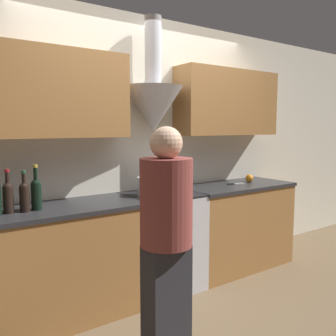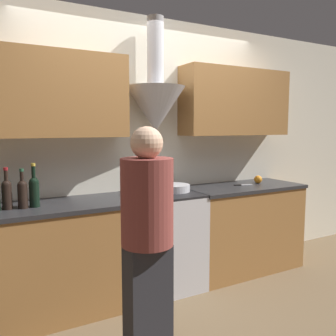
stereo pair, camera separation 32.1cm
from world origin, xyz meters
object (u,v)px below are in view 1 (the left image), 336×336
at_px(stock_pot, 149,186).
at_px(orange_fruit, 249,178).
at_px(wine_bottle_3, 24,195).
at_px(wine_bottle_2, 8,196).
at_px(person_foreground_left, 166,242).
at_px(mixing_bowl, 173,188).
at_px(stove_range, 162,240).
at_px(wine_bottle_4, 36,192).

xyz_separation_m(stock_pot, orange_fruit, (1.36, 0.04, -0.04)).
height_order(wine_bottle_3, stock_pot, wine_bottle_3).
height_order(wine_bottle_2, person_foreground_left, person_foreground_left).
bearing_deg(mixing_bowl, stock_pot, -169.89).
height_order(mixing_bowl, person_foreground_left, person_foreground_left).
height_order(stove_range, orange_fruit, orange_fruit).
xyz_separation_m(wine_bottle_2, person_foreground_left, (0.68, -1.02, -0.19)).
relative_size(wine_bottle_2, stock_pot, 1.47).
bearing_deg(orange_fruit, stock_pot, -178.25).
relative_size(stock_pot, orange_fruit, 2.49).
height_order(wine_bottle_3, person_foreground_left, person_foreground_left).
distance_m(stove_range, stock_pot, 0.56).
bearing_deg(wine_bottle_4, stove_range, 1.07).
distance_m(stove_range, mixing_bowl, 0.51).
height_order(stove_range, person_foreground_left, person_foreground_left).
distance_m(stock_pot, orange_fruit, 1.36).
relative_size(orange_fruit, person_foreground_left, 0.06).
bearing_deg(wine_bottle_4, wine_bottle_2, 177.44).
bearing_deg(wine_bottle_2, stock_pot, -0.26).
bearing_deg(mixing_bowl, wine_bottle_4, -177.49).
relative_size(stove_range, person_foreground_left, 0.60).
bearing_deg(stock_pot, wine_bottle_3, -179.19).
bearing_deg(orange_fruit, wine_bottle_4, -178.91).
bearing_deg(stock_pot, orange_fruit, 1.75).
bearing_deg(wine_bottle_3, wine_bottle_4, 7.78).
relative_size(wine_bottle_2, wine_bottle_4, 0.93).
xyz_separation_m(stove_range, mixing_bowl, (0.15, 0.04, 0.49)).
distance_m(wine_bottle_4, person_foreground_left, 1.14).
distance_m(mixing_bowl, person_foreground_left, 1.34).
xyz_separation_m(mixing_bowl, person_foreground_left, (-0.80, -1.06, -0.10)).
height_order(wine_bottle_2, orange_fruit, wine_bottle_2).
height_order(stove_range, wine_bottle_3, wine_bottle_3).
relative_size(wine_bottle_2, wine_bottle_3, 1.04).
distance_m(stove_range, wine_bottle_4, 1.28).
bearing_deg(stock_pot, wine_bottle_4, -179.81).
relative_size(wine_bottle_3, wine_bottle_4, 0.90).
height_order(wine_bottle_4, person_foreground_left, person_foreground_left).
bearing_deg(mixing_bowl, orange_fruit, -0.64).
xyz_separation_m(stove_range, stock_pot, (-0.15, -0.02, 0.54)).
height_order(wine_bottle_3, wine_bottle_4, wine_bottle_4).
bearing_deg(person_foreground_left, mixing_bowl, 53.06).
distance_m(wine_bottle_4, stock_pot, 0.99).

